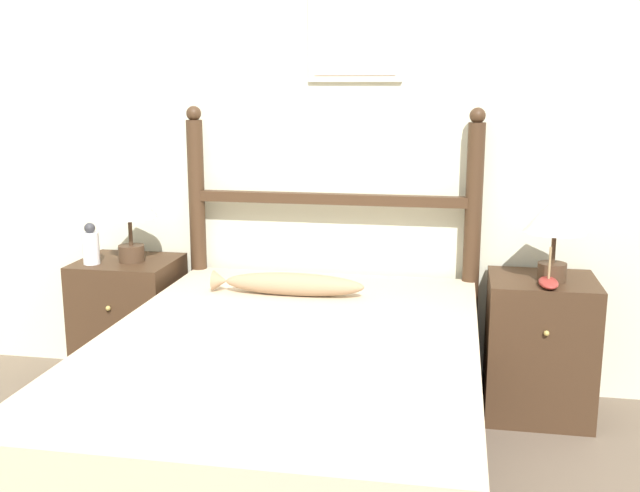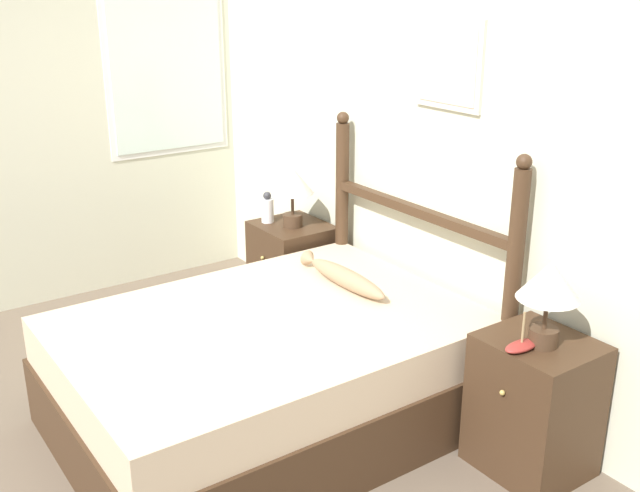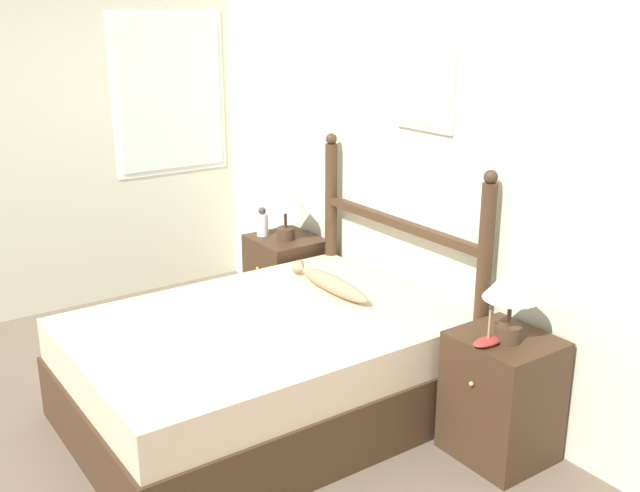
% 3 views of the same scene
% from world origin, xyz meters
% --- Properties ---
extents(ground_plane, '(16.00, 16.00, 0.00)m').
position_xyz_m(ground_plane, '(0.00, 0.00, 0.00)').
color(ground_plane, brown).
extents(wall_back, '(6.40, 0.08, 2.55)m').
position_xyz_m(wall_back, '(0.00, 1.73, 1.28)').
color(wall_back, beige).
rests_on(wall_back, ground_plane).
extents(bed, '(1.43, 1.98, 0.58)m').
position_xyz_m(bed, '(0.08, 0.67, 0.28)').
color(bed, '#3D2819').
rests_on(bed, ground_plane).
extents(headboard, '(1.43, 0.08, 1.39)m').
position_xyz_m(headboard, '(0.08, 1.62, 0.74)').
color(headboard, '#3D2819').
rests_on(headboard, ground_plane).
extents(nightstand_left, '(0.47, 0.45, 0.64)m').
position_xyz_m(nightstand_left, '(-0.91, 1.46, 0.32)').
color(nightstand_left, '#3D2819').
rests_on(nightstand_left, ground_plane).
extents(nightstand_right, '(0.47, 0.45, 0.64)m').
position_xyz_m(nightstand_right, '(1.07, 1.46, 0.32)').
color(nightstand_right, '#3D2819').
rests_on(nightstand_right, ground_plane).
extents(table_lamp_left, '(0.27, 0.27, 0.38)m').
position_xyz_m(table_lamp_left, '(-0.87, 1.44, 0.92)').
color(table_lamp_left, '#422D1E').
rests_on(table_lamp_left, nightstand_left).
extents(table_lamp_right, '(0.27, 0.27, 0.38)m').
position_xyz_m(table_lamp_right, '(1.10, 1.43, 0.92)').
color(table_lamp_right, '#422D1E').
rests_on(table_lamp_right, nightstand_right).
extents(bottle, '(0.08, 0.08, 0.20)m').
position_xyz_m(bottle, '(-1.04, 1.36, 0.73)').
color(bottle, white).
rests_on(bottle, nightstand_left).
extents(model_boat, '(0.08, 0.18, 0.17)m').
position_xyz_m(model_boat, '(1.08, 1.32, 0.66)').
color(model_boat, maroon).
rests_on(model_boat, nightstand_right).
extents(fish_pillow, '(0.68, 0.11, 0.10)m').
position_xyz_m(fish_pillow, '(-0.04, 1.22, 0.63)').
color(fish_pillow, '#997A5B').
rests_on(fish_pillow, bed).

